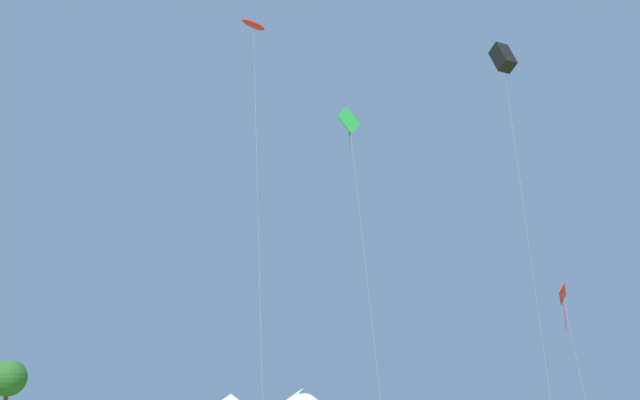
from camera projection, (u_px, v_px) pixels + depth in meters
kite_black_box at (503, 58)px, 60.61m from camera, size 1.84×3.56×32.86m
kite_green_diamond at (349, 124)px, 54.31m from camera, size 2.86×2.63×24.82m
kite_red_parafoil at (254, 26)px, 58.54m from camera, size 2.69×3.21×33.52m
kite_red_diamond at (563, 296)px, 58.19m from camera, size 1.43×1.80×11.71m
tree_distant_left at (8, 378)px, 71.06m from camera, size 3.79×3.79×6.04m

